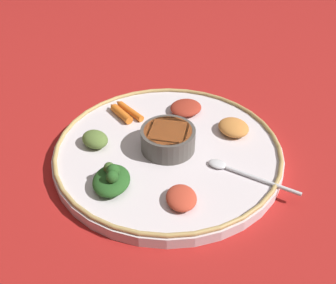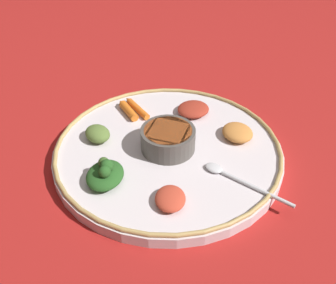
{
  "view_description": "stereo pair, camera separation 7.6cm",
  "coord_description": "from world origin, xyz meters",
  "px_view_note": "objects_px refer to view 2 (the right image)",
  "views": [
    {
      "loc": [
        -0.34,
        0.5,
        0.51
      ],
      "look_at": [
        0.0,
        0.0,
        0.04
      ],
      "focal_mm": 42.61,
      "sensor_mm": 36.0,
      "label": 1
    },
    {
      "loc": [
        -0.4,
        0.45,
        0.51
      ],
      "look_at": [
        0.0,
        0.0,
        0.04
      ],
      "focal_mm": 42.61,
      "sensor_mm": 36.0,
      "label": 2
    }
  ],
  "objects_px": {
    "spoon": "(234,178)",
    "greens_pile": "(105,174)",
    "center_bowl": "(168,138)",
    "carrot_outer": "(127,109)",
    "carrot_near_spoon": "(137,108)"
  },
  "relations": [
    {
      "from": "center_bowl",
      "to": "carrot_near_spoon",
      "type": "bearing_deg",
      "value": -21.04
    },
    {
      "from": "center_bowl",
      "to": "carrot_outer",
      "type": "distance_m",
      "value": 0.15
    },
    {
      "from": "center_bowl",
      "to": "carrot_outer",
      "type": "xyz_separation_m",
      "value": [
        0.15,
        -0.03,
        -0.01
      ]
    },
    {
      "from": "center_bowl",
      "to": "carrot_near_spoon",
      "type": "xyz_separation_m",
      "value": [
        0.14,
        -0.05,
        -0.02
      ]
    },
    {
      "from": "center_bowl",
      "to": "carrot_outer",
      "type": "bearing_deg",
      "value": -12.82
    },
    {
      "from": "spoon",
      "to": "carrot_outer",
      "type": "xyz_separation_m",
      "value": [
        0.29,
        -0.02,
        0.0
      ]
    },
    {
      "from": "greens_pile",
      "to": "carrot_outer",
      "type": "xyz_separation_m",
      "value": [
        0.13,
        -0.17,
        -0.01
      ]
    },
    {
      "from": "greens_pile",
      "to": "center_bowl",
      "type": "bearing_deg",
      "value": -98.25
    },
    {
      "from": "spoon",
      "to": "greens_pile",
      "type": "distance_m",
      "value": 0.23
    },
    {
      "from": "carrot_near_spoon",
      "to": "carrot_outer",
      "type": "relative_size",
      "value": 1.17
    },
    {
      "from": "center_bowl",
      "to": "greens_pile",
      "type": "xyz_separation_m",
      "value": [
        0.02,
        0.14,
        -0.01
      ]
    },
    {
      "from": "greens_pile",
      "to": "carrot_near_spoon",
      "type": "height_order",
      "value": "greens_pile"
    },
    {
      "from": "carrot_outer",
      "to": "greens_pile",
      "type": "bearing_deg",
      "value": 125.94
    },
    {
      "from": "center_bowl",
      "to": "greens_pile",
      "type": "height_order",
      "value": "greens_pile"
    },
    {
      "from": "center_bowl",
      "to": "spoon",
      "type": "distance_m",
      "value": 0.15
    }
  ]
}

